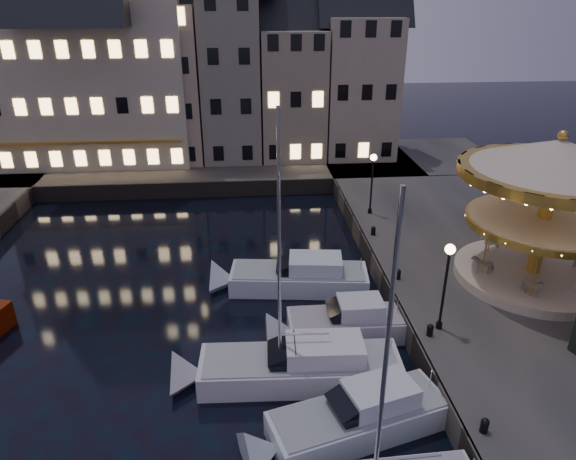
{
  "coord_description": "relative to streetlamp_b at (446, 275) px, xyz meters",
  "views": [
    {
      "loc": [
        -1.18,
        -17.48,
        14.84
      ],
      "look_at": [
        1.0,
        8.0,
        3.2
      ],
      "focal_mm": 32.0,
      "sensor_mm": 36.0,
      "label": 1
    }
  ],
  "objects": [
    {
      "name": "ground",
      "position": [
        -7.2,
        -1.0,
        -4.02
      ],
      "size": [
        160.0,
        160.0,
        0.0
      ],
      "primitive_type": "plane",
      "color": "black",
      "rests_on": "ground"
    },
    {
      "name": "quay_east",
      "position": [
        6.8,
        5.0,
        -3.37
      ],
      "size": [
        16.0,
        56.0,
        1.3
      ],
      "primitive_type": "cube",
      "color": "#474442",
      "rests_on": "ground"
    },
    {
      "name": "quay_north",
      "position": [
        -15.2,
        27.0,
        -3.37
      ],
      "size": [
        44.0,
        12.0,
        1.3
      ],
      "primitive_type": "cube",
      "color": "#474442",
      "rests_on": "ground"
    },
    {
      "name": "quaywall_e",
      "position": [
        -1.2,
        5.0,
        -3.37
      ],
      "size": [
        0.15,
        44.0,
        1.3
      ],
      "primitive_type": "cube",
      "color": "#47423A",
      "rests_on": "ground"
    },
    {
      "name": "quaywall_n",
      "position": [
        -13.2,
        21.0,
        -3.37
      ],
      "size": [
        48.0,
        0.15,
        1.3
      ],
      "primitive_type": "cube",
      "color": "#47423A",
      "rests_on": "ground"
    },
    {
      "name": "streetlamp_b",
      "position": [
        0.0,
        0.0,
        0.0
      ],
      "size": [
        0.44,
        0.44,
        4.17
      ],
      "color": "black",
      "rests_on": "quay_east"
    },
    {
      "name": "streetlamp_c",
      "position": [
        0.0,
        13.5,
        0.0
      ],
      "size": [
        0.44,
        0.44,
        4.17
      ],
      "color": "black",
      "rests_on": "quay_east"
    },
    {
      "name": "bollard_a",
      "position": [
        -0.6,
        -6.0,
        -2.41
      ],
      "size": [
        0.3,
        0.3,
        0.57
      ],
      "color": "black",
      "rests_on": "quay_east"
    },
    {
      "name": "bollard_b",
      "position": [
        -0.6,
        -0.5,
        -2.41
      ],
      "size": [
        0.3,
        0.3,
        0.57
      ],
      "color": "black",
      "rests_on": "quay_east"
    },
    {
      "name": "bollard_c",
      "position": [
        -0.6,
        4.5,
        -2.41
      ],
      "size": [
        0.3,
        0.3,
        0.57
      ],
      "color": "black",
      "rests_on": "quay_east"
    },
    {
      "name": "bollard_d",
      "position": [
        -0.6,
        10.0,
        -2.41
      ],
      "size": [
        0.3,
        0.3,
        0.57
      ],
      "color": "black",
      "rests_on": "quay_east"
    },
    {
      "name": "townhouse_na",
      "position": [
        -26.7,
        29.0,
        3.76
      ],
      "size": [
        5.5,
        8.0,
        12.8
      ],
      "color": "gray",
      "rests_on": "quay_north"
    },
    {
      "name": "townhouse_nb",
      "position": [
        -21.25,
        29.0,
        4.26
      ],
      "size": [
        6.16,
        8.0,
        13.8
      ],
      "color": "#7B6F5E",
      "rests_on": "quay_north"
    },
    {
      "name": "townhouse_nc",
      "position": [
        -15.2,
        29.0,
        4.76
      ],
      "size": [
        6.82,
        8.0,
        14.8
      ],
      "color": "tan",
      "rests_on": "quay_north"
    },
    {
      "name": "townhouse_nd",
      "position": [
        -9.45,
        29.0,
        5.26
      ],
      "size": [
        5.5,
        8.0,
        15.8
      ],
      "color": "gray",
      "rests_on": "quay_north"
    },
    {
      "name": "townhouse_ne",
      "position": [
        -4.0,
        29.0,
        3.76
      ],
      "size": [
        6.16,
        8.0,
        12.8
      ],
      "color": "gray",
      "rests_on": "quay_north"
    },
    {
      "name": "townhouse_nf",
      "position": [
        2.05,
        29.0,
        4.26
      ],
      "size": [
        6.82,
        8.0,
        13.8
      ],
      "color": "tan",
      "rests_on": "quay_north"
    },
    {
      "name": "hotel_corner",
      "position": [
        -21.2,
        29.0,
        5.76
      ],
      "size": [
        17.6,
        9.0,
        16.8
      ],
      "color": "beige",
      "rests_on": "quay_north"
    },
    {
      "name": "motorboat_b",
      "position": [
        -4.93,
        -4.51,
        -3.38
      ],
      "size": [
        7.78,
        4.15,
        2.15
      ],
      "color": "silver",
      "rests_on": "ground"
    },
    {
      "name": "motorboat_c",
      "position": [
        -6.8,
        -1.35,
        -3.34
      ],
      "size": [
        9.51,
        2.85,
        12.63
      ],
      "color": "silver",
      "rests_on": "ground"
    },
    {
      "name": "motorboat_d",
      "position": [
        -4.33,
        1.58,
        -3.38
      ],
      "size": [
        6.51,
        2.11,
        2.15
      ],
      "color": "silver",
      "rests_on": "ground"
    },
    {
      "name": "motorboat_e",
      "position": [
        -6.07,
        6.2,
        -3.37
      ],
      "size": [
        8.66,
        3.41,
        2.15
      ],
      "color": "silver",
      "rests_on": "ground"
    },
    {
      "name": "carousel",
      "position": [
        6.41,
        3.88,
        2.5
      ],
      "size": [
        9.06,
        9.06,
        7.92
      ],
      "color": "beige",
      "rests_on": "quay_east"
    }
  ]
}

